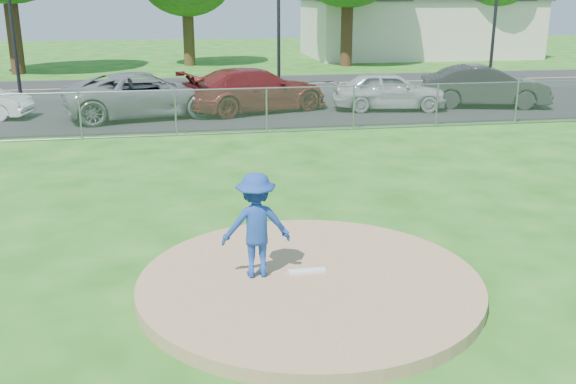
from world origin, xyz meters
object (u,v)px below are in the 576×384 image
object	(u,v)px
parked_car_charcoal	(485,86)
parked_car_pearl	(389,90)
commercial_building	(417,26)
traffic_signal_right	(499,17)
pitcher	(256,225)
parked_car_gray	(146,95)
traffic_signal_left	(17,20)
traffic_cone	(90,115)
parked_car_darkred	(255,90)

from	to	relation	value
parked_car_charcoal	parked_car_pearl	bearing A→B (deg)	104.17
commercial_building	traffic_signal_right	xyz separation A→B (m)	(-1.76, -16.00, 1.20)
pitcher	parked_car_gray	bearing A→B (deg)	-82.63
traffic_signal_left	parked_car_gray	bearing A→B (deg)	-48.12
commercial_building	traffic_signal_left	bearing A→B (deg)	-147.13
commercial_building	traffic_cone	distance (m)	31.57
pitcher	parked_car_pearl	size ratio (longest dim) A/B	0.37
parked_car_darkred	parked_car_pearl	size ratio (longest dim) A/B	1.30
commercial_building	parked_car_pearl	xyz separation A→B (m)	(-9.54, -22.39, -1.38)
traffic_cone	pitcher	bearing A→B (deg)	-73.55
parked_car_gray	parked_car_charcoal	xyz separation A→B (m)	(13.67, -0.01, -0.01)
commercial_building	parked_car_gray	distance (m)	29.41
pitcher	parked_car_gray	size ratio (longest dim) A/B	0.28
commercial_building	pitcher	size ratio (longest dim) A/B	9.80
commercial_building	parked_car_pearl	world-z (taller)	commercial_building
traffic_signal_right	parked_car_darkred	size ratio (longest dim) A/B	0.95
traffic_signal_right	pitcher	world-z (taller)	traffic_signal_right
traffic_signal_left	traffic_cone	distance (m)	8.90
commercial_building	traffic_signal_left	world-z (taller)	traffic_signal_left
traffic_signal_right	commercial_building	bearing A→B (deg)	83.71
pitcher	traffic_cone	xyz separation A→B (m)	(-4.21, 14.26, -0.69)
commercial_building	traffic_signal_right	size ratio (longest dim) A/B	2.93
traffic_signal_left	parked_car_darkred	bearing A→B (deg)	-30.56
pitcher	traffic_cone	size ratio (longest dim) A/B	2.47
parked_car_charcoal	traffic_cone	bearing A→B (deg)	107.75
parked_car_pearl	pitcher	bearing A→B (deg)	163.40
pitcher	parked_car_darkred	size ratio (longest dim) A/B	0.29
parked_car_charcoal	parked_car_darkred	bearing A→B (deg)	100.52
pitcher	parked_car_charcoal	size ratio (longest dim) A/B	0.33
parked_car_gray	parked_car_pearl	size ratio (longest dim) A/B	1.34
parked_car_pearl	parked_car_gray	bearing A→B (deg)	98.39
traffic_signal_left	traffic_cone	xyz separation A→B (m)	(3.75, -7.49, -3.01)
pitcher	parked_car_charcoal	xyz separation A→B (m)	(11.39, 15.42, -0.19)
traffic_cone	commercial_building	bearing A→B (deg)	48.19
pitcher	parked_car_darkred	xyz separation A→B (m)	(1.94, 15.91, -0.18)
commercial_building	pitcher	world-z (taller)	commercial_building
traffic_signal_left	parked_car_darkred	world-z (taller)	traffic_signal_left
commercial_building	parked_car_pearl	size ratio (longest dim) A/B	3.64
traffic_signal_left	traffic_signal_right	world-z (taller)	same
parked_car_gray	parked_car_pearl	distance (m)	9.55
traffic_signal_left	pitcher	bearing A→B (deg)	-69.91
pitcher	traffic_cone	world-z (taller)	pitcher
traffic_signal_right	traffic_cone	distance (m)	20.88
pitcher	parked_car_charcoal	bearing A→B (deg)	-127.50
traffic_cone	parked_car_darkred	xyz separation A→B (m)	(6.15, 1.65, 0.51)
traffic_cone	parked_car_charcoal	world-z (taller)	parked_car_charcoal
pitcher	traffic_signal_right	bearing A→B (deg)	-125.70
parked_car_gray	parked_car_darkred	distance (m)	4.25
commercial_building	parked_car_charcoal	world-z (taller)	commercial_building
parked_car_gray	parked_car_pearl	bearing A→B (deg)	-103.14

